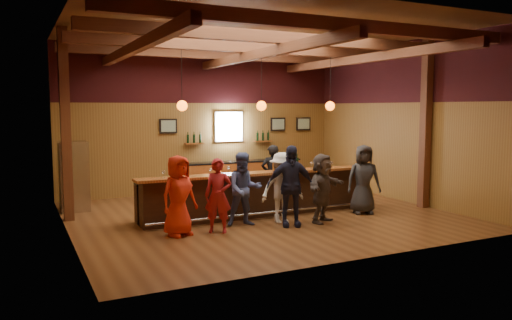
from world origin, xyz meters
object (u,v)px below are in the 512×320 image
at_px(back_bar_cabinet, 243,175).
at_px(customer_brown, 322,188).
at_px(customer_orange, 179,196).
at_px(customer_dark, 363,179).
at_px(stainless_fridge, 74,176).
at_px(bottle_a, 292,163).
at_px(bartender, 272,175).
at_px(customer_white, 282,188).
at_px(customer_redvest, 218,196).
at_px(customer_denim, 244,189).
at_px(ice_bucket, 277,166).
at_px(bar_counter, 259,193).
at_px(customer_navy, 290,186).

relative_size(back_bar_cabinet, customer_brown, 2.48).
bearing_deg(customer_orange, customer_dark, -18.12).
distance_m(stainless_fridge, bottle_a, 5.63).
relative_size(customer_orange, bartender, 1.01).
relative_size(customer_orange, customer_white, 1.03).
bearing_deg(customer_redvest, customer_dark, 34.90).
height_order(customer_brown, customer_dark, customer_dark).
relative_size(stainless_fridge, customer_denim, 1.08).
height_order(customer_redvest, customer_dark, customer_dark).
distance_m(customer_white, bartender, 2.00).
distance_m(customer_redvest, customer_white, 1.68).
bearing_deg(customer_white, ice_bucket, 72.00).
distance_m(stainless_fridge, bartender, 5.17).
height_order(bar_counter, customer_denim, customer_denim).
xyz_separation_m(bar_counter, bottle_a, (0.82, -0.23, 0.74)).
distance_m(customer_redvest, customer_navy, 1.68).
bearing_deg(bottle_a, customer_white, -132.05).
bearing_deg(customer_orange, customer_navy, -25.97).
bearing_deg(customer_white, bar_counter, 94.86).
relative_size(customer_orange, customer_brown, 1.05).
distance_m(back_bar_cabinet, customer_brown, 5.03).
bearing_deg(customer_white, stainless_fridge, 141.67).
xyz_separation_m(back_bar_cabinet, customer_denim, (-2.03, -4.53, 0.36)).
height_order(customer_redvest, customer_white, customer_white).
relative_size(back_bar_cabinet, ice_bucket, 17.44).
relative_size(customer_denim, customer_white, 1.02).
bearing_deg(customer_orange, bar_counter, 6.30).
xyz_separation_m(customer_brown, customer_dark, (1.47, 0.37, 0.06)).
bearing_deg(customer_navy, customer_orange, -167.44).
height_order(customer_orange, customer_brown, customer_orange).
height_order(customer_dark, ice_bucket, customer_dark).
xyz_separation_m(customer_orange, bottle_a, (3.26, 0.93, 0.42)).
distance_m(customer_brown, customer_dark, 1.52).
bearing_deg(stainless_fridge, back_bar_cabinet, 11.93).
height_order(stainless_fridge, bartender, stainless_fridge).
xyz_separation_m(customer_orange, customer_white, (2.50, 0.09, -0.02)).
distance_m(customer_orange, customer_white, 2.50).
bearing_deg(customer_orange, customer_white, -17.16).
bearing_deg(customer_navy, stainless_fridge, 156.23).
bearing_deg(customer_white, customer_dark, 1.84).
bearing_deg(bottle_a, customer_denim, -156.53).
height_order(stainless_fridge, ice_bucket, stainless_fridge).
height_order(customer_white, customer_navy, customer_navy).
bearing_deg(back_bar_cabinet, customer_orange, -127.46).
distance_m(customer_denim, bartender, 2.39).
bearing_deg(customer_redvest, customer_white, 38.95).
xyz_separation_m(customer_redvest, customer_brown, (2.52, -0.17, 0.01)).
height_order(customer_orange, ice_bucket, customer_orange).
xyz_separation_m(customer_orange, bartender, (3.22, 1.95, -0.01)).
height_order(customer_orange, customer_denim, customer_orange).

